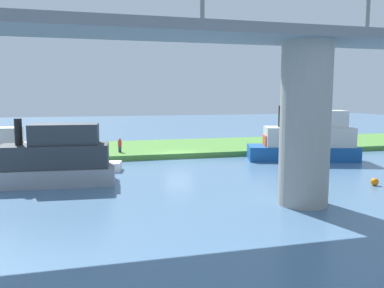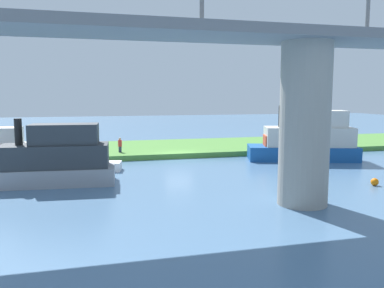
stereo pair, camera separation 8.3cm
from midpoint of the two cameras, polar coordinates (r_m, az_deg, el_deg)
ground_plane at (r=36.74m, az=-1.83°, el=-2.17°), size 160.00×160.00×0.00m
grassy_bank at (r=42.51m, az=-3.64°, el=-0.59°), size 80.00×12.00×0.50m
bridge_pylon at (r=21.80m, az=16.02°, el=2.68°), size 2.65×2.65×8.63m
bridge_span at (r=22.00m, az=16.44°, el=15.27°), size 71.74×4.30×3.25m
person_on_bank at (r=38.14m, az=-10.28°, el=-0.12°), size 0.51×0.51×1.39m
mooring_post at (r=36.38m, az=-13.88°, el=-0.92°), size 0.20×0.20×0.95m
pontoon_yellow at (r=37.45m, az=16.18°, el=0.56°), size 10.21×5.99×4.95m
motorboat_white at (r=27.61m, az=-19.40°, el=-2.21°), size 8.80×3.58×4.39m
motorboat_red at (r=31.89m, az=-14.37°, el=-2.84°), size 4.66×2.41×1.48m
marker_buoy at (r=28.56m, az=24.91°, el=-4.98°), size 0.50×0.50×0.50m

